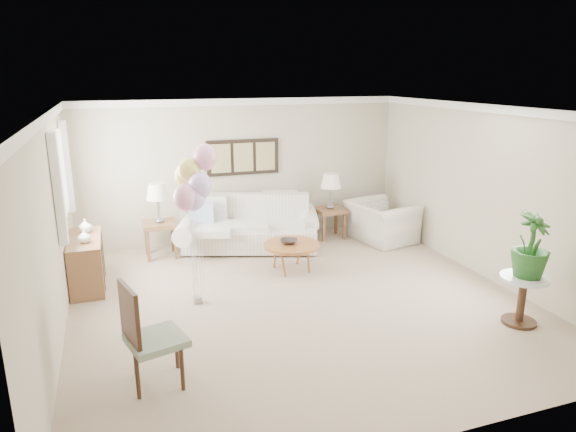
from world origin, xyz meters
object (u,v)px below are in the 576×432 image
object	(u,v)px
sofa	(250,228)
coffee_table	(292,246)
accent_chair	(147,333)
armchair	(381,222)
balloon_cluster	(193,181)

from	to	relation	value
sofa	coffee_table	size ratio (longest dim) A/B	3.21
accent_chair	armchair	bearing A→B (deg)	36.66
coffee_table	balloon_cluster	distance (m)	2.17
sofa	armchair	size ratio (longest dim) A/B	2.49
sofa	armchair	world-z (taller)	sofa
accent_chair	sofa	bearing A→B (deg)	61.35
armchair	sofa	bearing A→B (deg)	69.43
sofa	armchair	distance (m)	2.45
coffee_table	accent_chair	xyz separation A→B (m)	(-2.38, -2.46, 0.15)
coffee_table	accent_chair	world-z (taller)	accent_chair
sofa	accent_chair	world-z (taller)	accent_chair
coffee_table	balloon_cluster	world-z (taller)	balloon_cluster
accent_chair	balloon_cluster	size ratio (longest dim) A/B	0.50
coffee_table	balloon_cluster	xyz separation A→B (m)	(-1.60, -0.72, 1.29)
armchair	balloon_cluster	distance (m)	4.21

